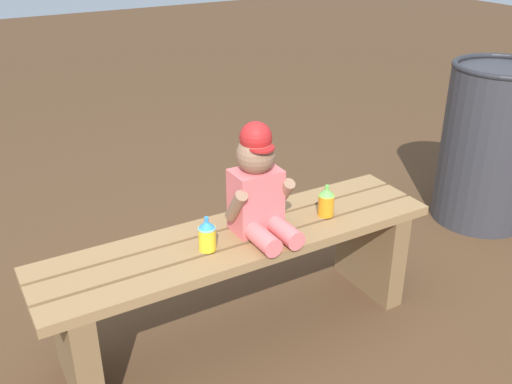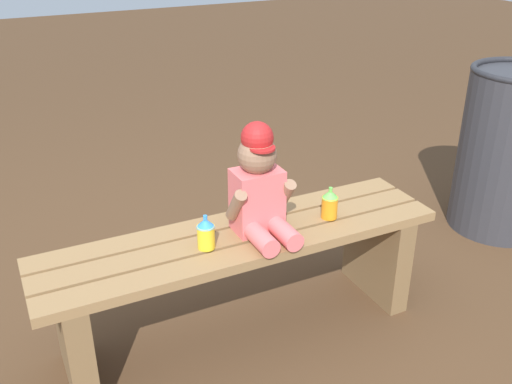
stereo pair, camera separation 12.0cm
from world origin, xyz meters
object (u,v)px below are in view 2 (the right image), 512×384
(child_figure, at_px, (259,186))
(park_bench, at_px, (242,268))
(trash_bin, at_px, (509,150))
(sippy_cup_left, at_px, (206,233))
(sippy_cup_right, at_px, (330,203))

(child_figure, bearing_deg, park_bench, 172.54)
(child_figure, distance_m, trash_bin, 1.50)
(park_bench, bearing_deg, child_figure, -7.46)
(sippy_cup_left, xyz_separation_m, trash_bin, (1.68, 0.23, -0.08))
(trash_bin, bearing_deg, sippy_cup_right, -168.95)
(park_bench, relative_size, sippy_cup_left, 11.85)
(child_figure, xyz_separation_m, sippy_cup_right, (0.28, -0.02, -0.12))
(sippy_cup_right, distance_m, trash_bin, 1.22)
(sippy_cup_right, height_order, trash_bin, trash_bin)
(park_bench, xyz_separation_m, sippy_cup_right, (0.35, -0.03, 0.20))
(sippy_cup_right, bearing_deg, child_figure, 175.07)
(park_bench, bearing_deg, sippy_cup_right, -5.42)
(child_figure, xyz_separation_m, sippy_cup_left, (-0.21, -0.02, -0.12))
(park_bench, distance_m, sippy_cup_left, 0.25)
(sippy_cup_left, relative_size, trash_bin, 0.15)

